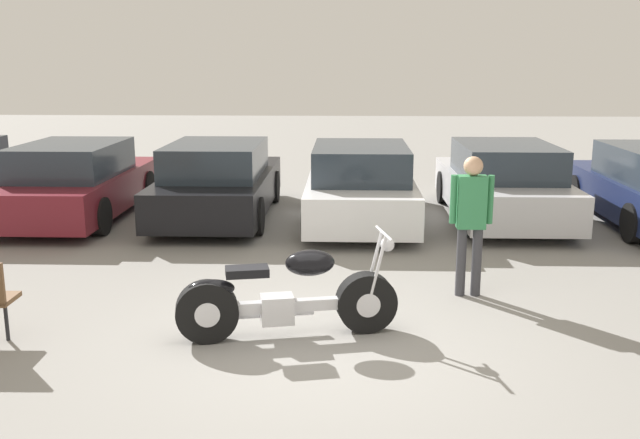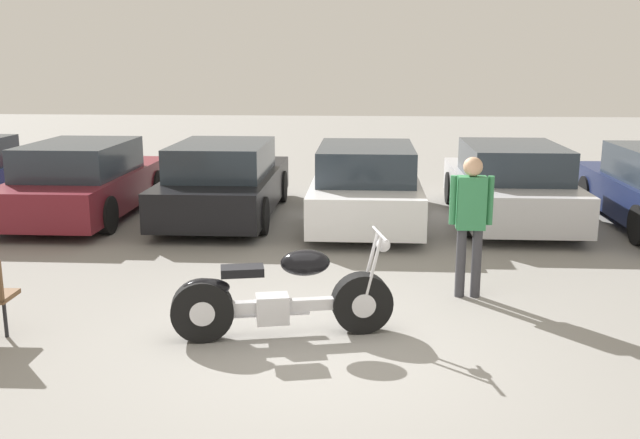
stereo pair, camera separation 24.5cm
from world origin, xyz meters
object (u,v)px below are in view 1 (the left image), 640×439
(parked_car_silver, at_px, (502,183))
(person_standing, at_px, (471,214))
(parked_car_white, at_px, (360,185))
(motorcycle, at_px, (286,298))
(parked_car_maroon, at_px, (77,182))
(parked_car_black, at_px, (219,182))

(parked_car_silver, xyz_separation_m, person_standing, (-1.32, -4.37, 0.37))
(parked_car_white, bearing_deg, motorcycle, -99.06)
(parked_car_maroon, xyz_separation_m, person_standing, (6.43, -4.18, 0.37))
(parked_car_black, xyz_separation_m, person_standing, (3.85, -4.30, 0.37))
(parked_car_maroon, distance_m, parked_car_silver, 7.75)
(parked_car_maroon, bearing_deg, person_standing, -33.06)
(person_standing, bearing_deg, parked_car_silver, 73.21)
(parked_car_maroon, bearing_deg, parked_car_white, -1.43)
(motorcycle, distance_m, parked_car_maroon, 7.06)
(motorcycle, height_order, parked_car_maroon, parked_car_maroon)
(parked_car_maroon, xyz_separation_m, parked_car_black, (2.58, 0.11, 0.00))
(parked_car_black, xyz_separation_m, parked_car_silver, (5.16, 0.07, 0.00))
(parked_car_black, xyz_separation_m, parked_car_white, (2.58, -0.24, 0.00))
(parked_car_silver, bearing_deg, motorcycle, -120.85)
(parked_car_black, bearing_deg, motorcycle, -73.35)
(motorcycle, height_order, parked_car_white, parked_car_white)
(parked_car_black, height_order, person_standing, person_standing)
(parked_car_white, relative_size, person_standing, 2.59)
(parked_car_white, bearing_deg, parked_car_black, 174.67)
(motorcycle, height_order, parked_car_silver, parked_car_silver)
(parked_car_white, bearing_deg, person_standing, -72.69)
(motorcycle, xyz_separation_m, parked_car_silver, (3.46, 5.78, 0.24))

